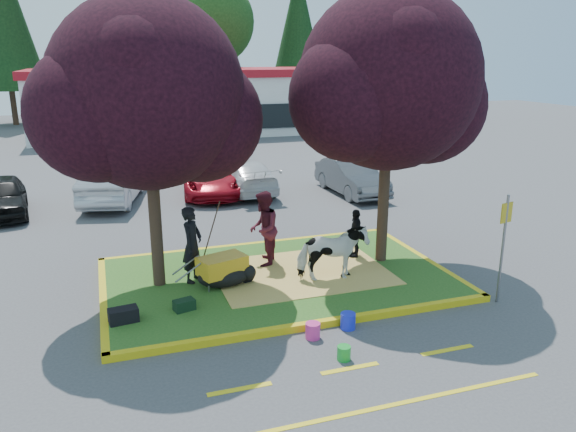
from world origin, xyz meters
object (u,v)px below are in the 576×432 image
object	(u,v)px
sign_post	(504,237)
bucket_blue	(348,321)
cow	(332,253)
calf	(223,276)
handler	(192,244)
bucket_green	(344,353)
car_black	(2,196)
car_silver	(113,181)
bucket_pink	(313,331)
wheelbarrow	(223,266)

from	to	relation	value
sign_post	bucket_blue	xyz separation A→B (m)	(-3.71, -0.10, -1.36)
cow	sign_post	bearing A→B (deg)	-115.87
calf	handler	size ratio (longest dim) A/B	0.67
bucket_green	car_black	bearing A→B (deg)	119.92
bucket_green	cow	bearing A→B (deg)	70.98
cow	car_silver	world-z (taller)	car_silver
car_silver	cow	bearing A→B (deg)	127.93
calf	bucket_pink	size ratio (longest dim) A/B	3.83
calf	car_black	bearing A→B (deg)	133.73
cow	car_black	bearing A→B (deg)	48.14
sign_post	car_black	size ratio (longest dim) A/B	0.63
sign_post	bucket_pink	distance (m)	4.73
sign_post	bucket_blue	distance (m)	3.95
bucket_blue	bucket_green	bearing A→B (deg)	-117.84
cow	bucket_pink	size ratio (longest dim) A/B	5.14
calf	car_black	size ratio (longest dim) A/B	0.31
bucket_green	bucket_blue	world-z (taller)	bucket_blue
car_silver	car_black	bearing A→B (deg)	23.93
sign_post	car_silver	world-z (taller)	sign_post
handler	bucket_green	world-z (taller)	handler
bucket_pink	car_silver	size ratio (longest dim) A/B	0.07
calf	car_silver	world-z (taller)	car_silver
handler	cow	bearing A→B (deg)	-74.75
cow	calf	xyz separation A→B (m)	(-2.52, 0.45, -0.42)
handler	car_black	size ratio (longest dim) A/B	0.46
car_black	bucket_blue	bearing A→B (deg)	-62.03
cow	car_silver	xyz separation A→B (m)	(-4.61, 10.05, -0.04)
handler	bucket_pink	size ratio (longest dim) A/B	5.75
bucket_green	bucket_pink	xyz separation A→B (m)	(-0.24, 0.94, 0.02)
car_black	car_silver	xyz separation A→B (m)	(3.71, 0.70, 0.13)
car_silver	sign_post	bearing A→B (deg)	136.14
car_black	car_silver	bearing A→B (deg)	4.39
car_black	bucket_pink	bearing A→B (deg)	-65.25
calf	bucket_pink	bearing A→B (deg)	-55.85
bucket_blue	car_silver	world-z (taller)	car_silver
wheelbarrow	bucket_pink	world-z (taller)	wheelbarrow
bucket_blue	bucket_pink	bearing A→B (deg)	-169.65
calf	wheelbarrow	xyz separation A→B (m)	(0.00, 0.03, 0.24)
bucket_green	car_black	distance (m)	14.49
bucket_green	car_black	xyz separation A→B (m)	(-7.22, 12.55, 0.53)
handler	car_black	distance (m)	9.82
bucket_pink	bucket_blue	bearing A→B (deg)	10.35
wheelbarrow	sign_post	bearing A→B (deg)	-41.42
wheelbarrow	bucket_blue	size ratio (longest dim) A/B	5.85
sign_post	bucket_green	bearing A→B (deg)	-179.32
handler	bucket_blue	size ratio (longest dim) A/B	5.52
bucket_pink	car_black	world-z (taller)	car_black
car_black	car_silver	world-z (taller)	car_silver
wheelbarrow	car_black	distance (m)	10.59
bucket_green	car_black	size ratio (longest dim) A/B	0.07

